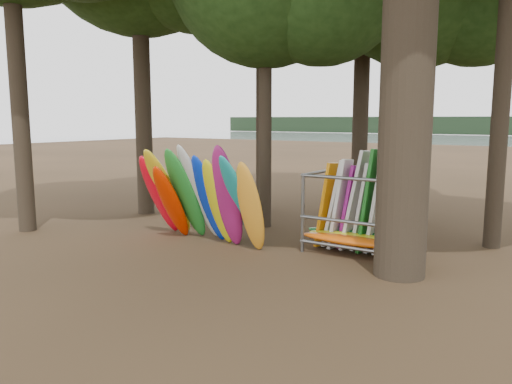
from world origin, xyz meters
The scene contains 3 objects.
ground centered at (0.00, 0.00, 0.00)m, with size 120.00×120.00×0.00m, color #47331E.
kayak_row centered at (-1.46, 0.36, 1.28)m, with size 4.28×2.07×2.95m.
storage_rack centered at (2.71, 1.85, 0.98)m, with size 3.15×1.54×2.88m.
Camera 1 is at (7.47, -10.22, 3.47)m, focal length 35.00 mm.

